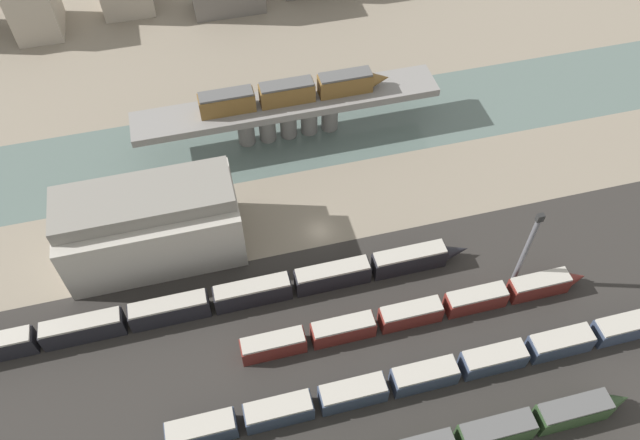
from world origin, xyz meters
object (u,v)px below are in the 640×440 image
object	(u,v)px
train_yard_far	(418,313)
warehouse_building	(151,224)
train_on_bridge	(294,91)
signal_tower	(526,250)
train_yard_outer	(220,300)
train_yard_mid	(468,365)

from	to	relation	value
train_yard_far	warehouse_building	size ratio (longest dim) A/B	1.99
train_on_bridge	train_yard_far	size ratio (longest dim) A/B	0.64
train_yard_far	signal_tower	size ratio (longest dim) A/B	3.26
train_yard_far	train_yard_outer	world-z (taller)	train_yard_outer
warehouse_building	signal_tower	distance (m)	55.71
train_yard_mid	signal_tower	xyz separation A→B (m)	(12.66, 12.05, 6.62)
train_yard_mid	train_yard_far	size ratio (longest dim) A/B	1.56
train_yard_far	train_yard_outer	bearing A→B (deg)	161.88
warehouse_building	train_yard_outer	bearing A→B (deg)	-58.32
train_yard_outer	warehouse_building	size ratio (longest dim) A/B	2.89
warehouse_building	train_yard_mid	bearing A→B (deg)	-38.69
train_yard_mid	signal_tower	bearing A→B (deg)	43.58
train_on_bridge	train_yard_mid	world-z (taller)	train_on_bridge
train_on_bridge	signal_tower	xyz separation A→B (m)	(25.11, -40.26, -1.64)
train_yard_far	train_yard_outer	xyz separation A→B (m)	(-27.64, 9.05, 0.27)
train_yard_far	train_yard_outer	distance (m)	29.09
train_on_bridge	train_yard_outer	world-z (taller)	train_on_bridge
train_yard_far	signal_tower	bearing A→B (deg)	8.81
train_yard_outer	warehouse_building	world-z (taller)	warehouse_building
train_yard_mid	train_yard_outer	world-z (taller)	train_yard_outer
train_yard_outer	warehouse_building	bearing A→B (deg)	121.68
train_on_bridge	train_yard_outer	bearing A→B (deg)	-119.33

